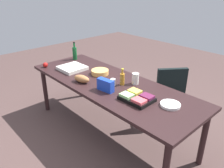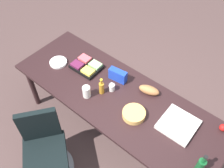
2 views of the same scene
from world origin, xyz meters
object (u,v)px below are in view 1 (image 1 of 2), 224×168
dressing_bottle (122,79)px  paper_cup (113,82)px  conference_table (110,88)px  apple_red (45,65)px  mayo_jar (135,79)px  chip_bag_blue (106,85)px  paper_plate_stack (170,105)px  fruit_platter (137,98)px  wine_bottle (75,53)px  bread_loaf (82,79)px  chip_bowl (100,72)px  office_chair (166,99)px  pizza_box (72,68)px

dressing_bottle → paper_cup: size_ratio=2.51×
conference_table → apple_red: size_ratio=34.13×
mayo_jar → apple_red: size_ratio=1.95×
chip_bag_blue → paper_plate_stack: bearing=19.7°
fruit_platter → wine_bottle: bearing=169.7°
dressing_bottle → wine_bottle: 1.30m
paper_cup → conference_table: bearing=162.8°
conference_table → paper_plate_stack: bearing=4.6°
wine_bottle → bread_loaf: (0.87, -0.48, -0.07)m
chip_bowl → apple_red: bearing=-150.8°
dressing_bottle → mayo_jar: size_ratio=1.52×
wine_bottle → chip_bowl: (0.81, -0.11, -0.08)m
mayo_jar → chip_bag_blue: chip_bag_blue is taller
apple_red → dressing_bottle: bearing=18.5°
office_chair → fruit_platter: bearing=-75.5°
mayo_jar → wine_bottle: wine_bottle is taller
mayo_jar → wine_bottle: size_ratio=0.49×
chip_bowl → chip_bag_blue: bearing=-32.5°
wine_bottle → dressing_bottle: bearing=-6.0°
paper_cup → apple_red: 1.26m
mayo_jar → paper_cup: size_ratio=1.65×
paper_plate_stack → mayo_jar: bearing=167.0°
office_chair → bread_loaf: office_chair is taller
dressing_bottle → chip_bag_blue: 0.28m
paper_cup → wine_bottle: size_ratio=0.30×
fruit_platter → chip_bag_blue: 0.44m
conference_table → paper_plate_stack: paper_plate_stack is taller
chip_bowl → wine_bottle: bearing=172.0°
bread_loaf → fruit_platter: bearing=11.5°
mayo_jar → bread_loaf: (-0.52, -0.49, -0.02)m
office_chair → apple_red: bearing=-138.9°
wine_bottle → pizza_box: (0.38, -0.31, -0.09)m
pizza_box → chip_bowl: (0.43, 0.19, 0.01)m
fruit_platter → paper_plate_stack: fruit_platter is taller
conference_table → pizza_box: bearing=-172.5°
conference_table → mayo_jar: 0.37m
paper_plate_stack → chip_bowl: (-1.23, 0.02, 0.02)m
paper_cup → bread_loaf: bread_loaf is taller
wine_bottle → chip_bag_blue: wine_bottle is taller
fruit_platter → chip_bag_blue: chip_bag_blue is taller
pizza_box → conference_table: bearing=6.4°
office_chair → paper_cup: size_ratio=10.21×
pizza_box → chip_bag_blue: bearing=-7.5°
chip_bag_blue → pizza_box: bearing=173.6°
paper_cup → paper_plate_stack: 0.82m
conference_table → dressing_bottle: size_ratio=11.50×
bread_loaf → mayo_jar: bearing=43.5°
paper_plate_stack → apple_red: bearing=-168.2°
pizza_box → apple_red: apple_red is taller
office_chair → dressing_bottle: dressing_bottle is taller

